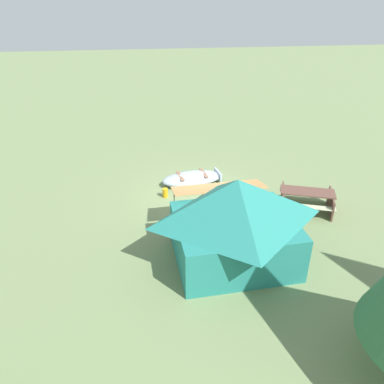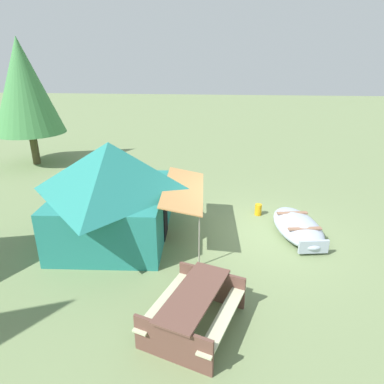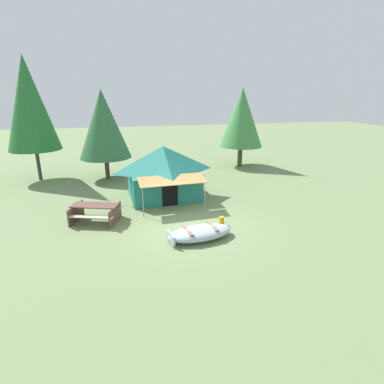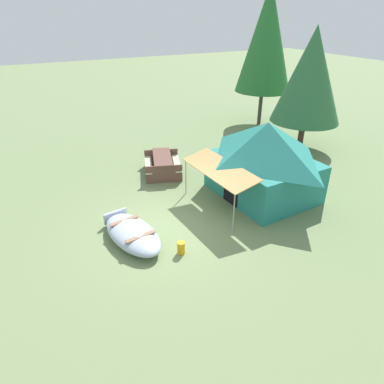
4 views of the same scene
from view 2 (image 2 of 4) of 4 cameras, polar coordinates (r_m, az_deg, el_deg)
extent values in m
plane|color=#718456|center=(9.96, 10.54, -6.93)|extent=(80.00, 80.00, 0.00)
ellipsoid|color=#A4B2C6|center=(10.15, 17.22, -5.53)|extent=(2.66, 1.56, 0.46)
ellipsoid|color=#393E45|center=(10.14, 17.25, -5.34)|extent=(2.44, 1.39, 0.17)
cube|color=#8A624B|center=(10.49, 16.42, -3.37)|extent=(0.28, 0.92, 0.04)
cube|color=#8A624B|center=(9.66, 18.35, -5.84)|extent=(0.28, 0.92, 0.04)
cube|color=#A4B2C6|center=(9.21, 19.67, -8.62)|extent=(0.20, 0.76, 0.35)
cube|color=#247D74|center=(9.65, -12.85, -3.44)|extent=(3.55, 2.99, 1.40)
pyramid|color=#247D74|center=(9.18, -13.53, 4.21)|extent=(3.84, 3.23, 1.29)
cube|color=black|center=(9.44, -4.46, -4.26)|extent=(0.76, 0.07, 1.12)
cube|color=tan|center=(9.06, -1.39, 0.61)|extent=(3.11, 1.20, 0.24)
cylinder|color=gray|center=(10.66, 1.45, -0.64)|extent=(0.04, 0.04, 1.33)
cylinder|color=gray|center=(8.08, 1.22, -8.27)|extent=(0.04, 0.04, 1.33)
cube|color=brown|center=(6.37, 0.37, -16.75)|extent=(2.05, 1.31, 0.04)
cube|color=beige|center=(6.40, 5.40, -20.06)|extent=(1.89, 0.88, 0.04)
cube|color=beige|center=(6.76, -4.34, -17.37)|extent=(1.89, 0.88, 0.04)
cube|color=brown|center=(6.05, -3.30, -24.12)|extent=(0.52, 1.36, 0.71)
cube|color=brown|center=(7.23, 3.25, -15.24)|extent=(0.52, 1.36, 0.71)
cube|color=blue|center=(9.57, -6.80, -6.62)|extent=(0.40, 0.49, 0.39)
cylinder|color=gold|center=(11.07, 11.02, -2.90)|extent=(0.31, 0.31, 0.36)
cylinder|color=#4A4327|center=(17.72, -24.81, 6.63)|extent=(0.34, 0.34, 1.47)
cone|color=#418445|center=(17.32, -26.28, 15.54)|extent=(3.07, 3.07, 4.10)
camera|label=1|loc=(16.13, -47.01, 24.63)|focal=35.42mm
camera|label=3|loc=(13.76, 71.10, 9.73)|focal=28.90mm
camera|label=4|loc=(17.61, 21.98, 24.51)|focal=32.23mm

